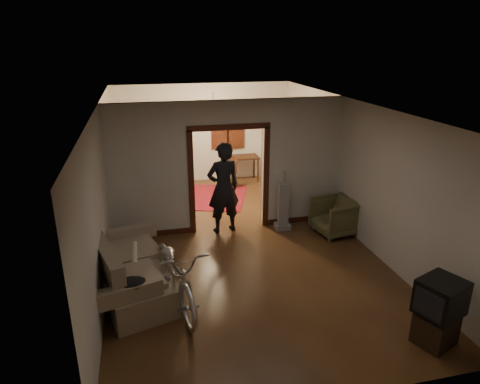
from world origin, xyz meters
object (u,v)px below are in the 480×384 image
object	(u,v)px
person	(223,188)
desk	(241,169)
sofa	(128,264)
armchair	(335,216)
locker	(161,153)
bicycle	(176,273)

from	to	relation	value
person	desk	size ratio (longest dim) A/B	1.98
sofa	armchair	size ratio (longest dim) A/B	2.60
armchair	desk	size ratio (longest dim) A/B	0.86
sofa	armchair	bearing A→B (deg)	0.59
person	locker	size ratio (longest dim) A/B	1.04
sofa	armchair	xyz separation A→B (m)	(4.25, 1.31, -0.12)
locker	sofa	bearing A→B (deg)	-99.70
person	locker	bearing A→B (deg)	-83.64
desk	armchair	bearing A→B (deg)	-72.01
locker	desk	size ratio (longest dim) A/B	1.91
person	sofa	bearing A→B (deg)	33.38
armchair	locker	distance (m)	5.31
sofa	desk	world-z (taller)	sofa
sofa	desk	distance (m)	6.12
locker	desk	xyz separation A→B (m)	(2.28, -0.11, -0.58)
sofa	person	world-z (taller)	person
desk	locker	bearing A→B (deg)	179.53
bicycle	armchair	xyz separation A→B (m)	(3.53, 1.84, -0.16)
locker	bicycle	bearing A→B (deg)	-91.95
bicycle	locker	size ratio (longest dim) A/B	1.10
sofa	armchair	distance (m)	4.45
sofa	bicycle	world-z (taller)	bicycle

